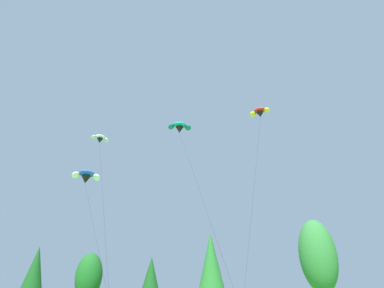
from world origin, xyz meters
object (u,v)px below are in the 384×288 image
parafoil_kite_far_blue_white (86,176)px  parafoil_kite_low_teal (180,127)px  parafoil_kite_high_white (100,139)px  parafoil_kite_mid_red_yellow (260,113)px

parafoil_kite_far_blue_white → parafoil_kite_low_teal: 14.10m
parafoil_kite_far_blue_white → parafoil_kite_high_white: bearing=-7.2°
parafoil_kite_mid_red_yellow → parafoil_kite_far_blue_white: 23.96m
parafoil_kite_high_white → parafoil_kite_far_blue_white: bearing=172.8°
parafoil_kite_high_white → parafoil_kite_low_teal: (11.01, 1.56, 1.29)m
parafoil_kite_high_white → parafoil_kite_mid_red_yellow: (21.91, -1.72, 0.10)m
parafoil_kite_mid_red_yellow → parafoil_kite_far_blue_white: size_ratio=1.35×
parafoil_kite_high_white → parafoil_kite_far_blue_white: parafoil_kite_high_white is taller
parafoil_kite_high_white → parafoil_kite_low_teal: 11.19m
parafoil_kite_high_white → parafoil_kite_mid_red_yellow: parafoil_kite_mid_red_yellow is taller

